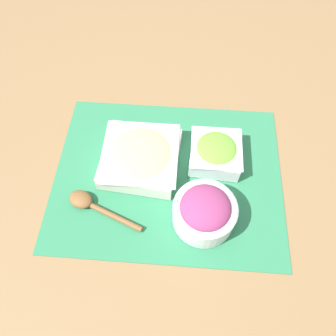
# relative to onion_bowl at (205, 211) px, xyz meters

# --- Properties ---
(ground_plane) EXTENTS (3.00, 3.00, 0.00)m
(ground_plane) POSITION_rel_onion_bowl_xyz_m (0.08, -0.10, -0.05)
(ground_plane) COLOR olive
(placemat) EXTENTS (0.53, 0.42, 0.00)m
(placemat) POSITION_rel_onion_bowl_xyz_m (0.08, -0.10, -0.04)
(placemat) COLOR #2D7A51
(placemat) RESTS_ON ground_plane
(onion_bowl) EXTENTS (0.13, 0.13, 0.08)m
(onion_bowl) POSITION_rel_onion_bowl_xyz_m (0.00, 0.00, 0.00)
(onion_bowl) COLOR silver
(onion_bowl) RESTS_ON placemat
(cucumber_bowl) EXTENTS (0.18, 0.18, 0.05)m
(cucumber_bowl) POSITION_rel_onion_bowl_xyz_m (0.15, -0.13, -0.01)
(cucumber_bowl) COLOR silver
(cucumber_bowl) RESTS_ON placemat
(lettuce_bowl) EXTENTS (0.12, 0.12, 0.06)m
(lettuce_bowl) POSITION_rel_onion_bowl_xyz_m (-0.02, -0.16, -0.01)
(lettuce_bowl) COLOR white
(lettuce_bowl) RESTS_ON placemat
(wooden_spoon) EXTENTS (0.18, 0.09, 0.02)m
(wooden_spoon) POSITION_rel_onion_bowl_xyz_m (0.25, -0.01, -0.03)
(wooden_spoon) COLOR brown
(wooden_spoon) RESTS_ON placemat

